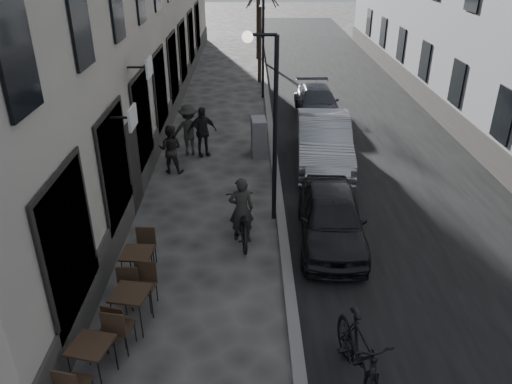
{
  "coord_description": "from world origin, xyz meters",
  "views": [
    {
      "loc": [
        -0.66,
        -6.2,
        7.02
      ],
      "look_at": [
        -0.52,
        4.07,
        1.8
      ],
      "focal_mm": 35.0,
      "sensor_mm": 36.0,
      "label": 1
    }
  ],
  "objects_px": {
    "streetlamp_near": "(269,110)",
    "streetlamp_far": "(260,31)",
    "pedestrian_mid": "(189,130)",
    "pedestrian_far": "(202,132)",
    "car_near": "(331,218)",
    "bistro_set_a": "(93,358)",
    "bistro_set_b": "(132,306)",
    "bistro_set_c": "(138,264)",
    "moped": "(360,356)",
    "utility_cabinet": "(259,137)",
    "car_mid": "(323,141)",
    "car_far": "(317,102)",
    "pedestrian_near": "(171,149)",
    "bicycle": "(241,221)"
  },
  "relations": [
    {
      "from": "pedestrian_mid",
      "to": "car_near",
      "type": "distance_m",
      "value": 7.29
    },
    {
      "from": "streetlamp_far",
      "to": "pedestrian_far",
      "type": "xyz_separation_m",
      "value": [
        -2.18,
        -7.4,
        -2.25
      ]
    },
    {
      "from": "streetlamp_near",
      "to": "streetlamp_far",
      "type": "distance_m",
      "value": 12.0
    },
    {
      "from": "streetlamp_near",
      "to": "pedestrian_far",
      "type": "xyz_separation_m",
      "value": [
        -2.18,
        4.6,
        -2.25
      ]
    },
    {
      "from": "utility_cabinet",
      "to": "pedestrian_far",
      "type": "height_order",
      "value": "pedestrian_far"
    },
    {
      "from": "utility_cabinet",
      "to": "car_mid",
      "type": "relative_size",
      "value": 0.27
    },
    {
      "from": "pedestrian_far",
      "to": "car_near",
      "type": "distance_m",
      "value": 6.93
    },
    {
      "from": "streetlamp_near",
      "to": "utility_cabinet",
      "type": "distance_m",
      "value": 5.24
    },
    {
      "from": "bistro_set_b",
      "to": "utility_cabinet",
      "type": "relative_size",
      "value": 1.29
    },
    {
      "from": "bistro_set_a",
      "to": "utility_cabinet",
      "type": "xyz_separation_m",
      "value": [
        3.09,
        10.34,
        0.19
      ]
    },
    {
      "from": "utility_cabinet",
      "to": "bistro_set_a",
      "type": "bearing_deg",
      "value": -110.43
    },
    {
      "from": "bistro_set_b",
      "to": "utility_cabinet",
      "type": "distance_m",
      "value": 9.37
    },
    {
      "from": "pedestrian_mid",
      "to": "pedestrian_far",
      "type": "bearing_deg",
      "value": 164.73
    },
    {
      "from": "streetlamp_near",
      "to": "car_far",
      "type": "height_order",
      "value": "streetlamp_near"
    },
    {
      "from": "bistro_set_c",
      "to": "pedestrian_near",
      "type": "xyz_separation_m",
      "value": [
        -0.1,
        6.09,
        0.32
      ]
    },
    {
      "from": "car_near",
      "to": "car_mid",
      "type": "height_order",
      "value": "car_mid"
    },
    {
      "from": "bistro_set_b",
      "to": "bistro_set_c",
      "type": "distance_m",
      "value": 1.46
    },
    {
      "from": "car_far",
      "to": "moped",
      "type": "height_order",
      "value": "moped"
    },
    {
      "from": "utility_cabinet",
      "to": "car_far",
      "type": "distance_m",
      "value": 5.14
    },
    {
      "from": "utility_cabinet",
      "to": "bistro_set_b",
      "type": "bearing_deg",
      "value": -110.46
    },
    {
      "from": "bistro_set_a",
      "to": "pedestrian_near",
      "type": "xyz_separation_m",
      "value": [
        0.14,
        8.9,
        0.33
      ]
    },
    {
      "from": "car_mid",
      "to": "car_far",
      "type": "distance_m",
      "value": 5.21
    },
    {
      "from": "bistro_set_b",
      "to": "car_near",
      "type": "xyz_separation_m",
      "value": [
        4.43,
        3.15,
        0.17
      ]
    },
    {
      "from": "pedestrian_near",
      "to": "bistro_set_a",
      "type": "bearing_deg",
      "value": 96.21
    },
    {
      "from": "pedestrian_far",
      "to": "car_far",
      "type": "relative_size",
      "value": 0.42
    },
    {
      "from": "streetlamp_near",
      "to": "pedestrian_near",
      "type": "height_order",
      "value": "streetlamp_near"
    },
    {
      "from": "pedestrian_near",
      "to": "pedestrian_far",
      "type": "relative_size",
      "value": 0.91
    },
    {
      "from": "streetlamp_far",
      "to": "bistro_set_a",
      "type": "relative_size",
      "value": 3.01
    },
    {
      "from": "streetlamp_far",
      "to": "bistro_set_c",
      "type": "distance_m",
      "value": 15.44
    },
    {
      "from": "bistro_set_b",
      "to": "moped",
      "type": "distance_m",
      "value": 4.51
    },
    {
      "from": "streetlamp_near",
      "to": "pedestrian_near",
      "type": "bearing_deg",
      "value": 134.44
    },
    {
      "from": "bistro_set_a",
      "to": "car_far",
      "type": "bearing_deg",
      "value": 82.53
    },
    {
      "from": "bistro_set_a",
      "to": "moped",
      "type": "relative_size",
      "value": 0.74
    },
    {
      "from": "pedestrian_far",
      "to": "moped",
      "type": "height_order",
      "value": "pedestrian_far"
    },
    {
      "from": "streetlamp_far",
      "to": "pedestrian_far",
      "type": "distance_m",
      "value": 8.03
    },
    {
      "from": "pedestrian_near",
      "to": "pedestrian_mid",
      "type": "height_order",
      "value": "pedestrian_mid"
    },
    {
      "from": "streetlamp_far",
      "to": "car_near",
      "type": "bearing_deg",
      "value": -83.18
    },
    {
      "from": "streetlamp_near",
      "to": "streetlamp_far",
      "type": "relative_size",
      "value": 1.0
    },
    {
      "from": "bistro_set_a",
      "to": "bicycle",
      "type": "height_order",
      "value": "bicycle"
    },
    {
      "from": "utility_cabinet",
      "to": "car_near",
      "type": "height_order",
      "value": "car_near"
    },
    {
      "from": "bistro_set_c",
      "to": "moped",
      "type": "xyz_separation_m",
      "value": [
        4.39,
        -3.01,
        0.18
      ]
    },
    {
      "from": "bistro_set_b",
      "to": "car_near",
      "type": "relative_size",
      "value": 0.43
    },
    {
      "from": "streetlamp_far",
      "to": "bistro_set_c",
      "type": "xyz_separation_m",
      "value": [
        -3.01,
        -14.91,
        -2.66
      ]
    },
    {
      "from": "pedestrian_far",
      "to": "car_mid",
      "type": "relative_size",
      "value": 0.36
    },
    {
      "from": "moped",
      "to": "pedestrian_mid",
      "type": "bearing_deg",
      "value": 101.55
    },
    {
      "from": "bistro_set_c",
      "to": "utility_cabinet",
      "type": "bearing_deg",
      "value": 72.56
    },
    {
      "from": "car_near",
      "to": "moped",
      "type": "bearing_deg",
      "value": -88.68
    },
    {
      "from": "streetlamp_near",
      "to": "bistro_set_a",
      "type": "bearing_deg",
      "value": -119.63
    },
    {
      "from": "bistro_set_a",
      "to": "bistro_set_b",
      "type": "height_order",
      "value": "bistro_set_b"
    },
    {
      "from": "bicycle",
      "to": "car_near",
      "type": "height_order",
      "value": "car_near"
    }
  ]
}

